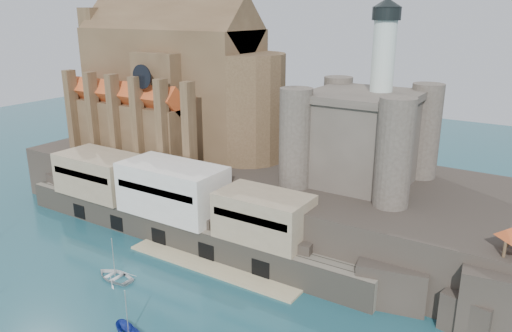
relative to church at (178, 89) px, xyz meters
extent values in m
plane|color=#184550|center=(24.13, -41.85, -22.13)|extent=(300.00, 300.00, 0.00)
cube|color=black|center=(24.13, -1.85, -17.13)|extent=(100.00, 34.00, 10.00)
cube|color=black|center=(-13.87, -18.35, -19.13)|extent=(9.00, 5.00, 6.00)
cube|color=black|center=(2.13, -18.35, -19.13)|extent=(9.00, 5.00, 6.00)
cube|color=black|center=(19.13, -18.35, -19.13)|extent=(9.00, 5.00, 6.00)
cube|color=black|center=(36.13, -18.35, -19.13)|extent=(9.00, 5.00, 6.00)
cube|color=black|center=(52.13, -18.35, -19.13)|extent=(9.00, 5.00, 6.00)
cube|color=#6D6657|center=(16.13, -19.35, -19.88)|extent=(70.00, 6.00, 4.50)
cube|color=tan|center=(26.13, -23.85, -21.98)|extent=(30.00, 4.00, 0.40)
cube|color=black|center=(-5.87, -22.25, -20.53)|extent=(3.00, 0.40, 2.60)
cube|color=black|center=(4.13, -22.25, -20.53)|extent=(3.00, 0.40, 2.60)
cube|color=black|center=(14.13, -22.25, -20.53)|extent=(3.00, 0.40, 2.60)
cube|color=black|center=(24.13, -22.25, -20.53)|extent=(3.00, 0.40, 2.60)
cube|color=black|center=(34.13, -22.25, -20.53)|extent=(3.00, 0.40, 2.60)
cube|color=#9C8869|center=(-3.87, -18.35, -13.88)|extent=(16.00, 9.00, 7.50)
cube|color=silver|center=(14.13, -18.35, -13.38)|extent=(18.00, 9.00, 8.50)
cube|color=#9C8869|center=(32.13, -18.35, -14.13)|extent=(14.00, 8.00, 7.00)
cube|color=brown|center=(-1.87, 0.15, -0.13)|extent=(38.00, 14.00, 24.00)
cube|color=brown|center=(-1.87, 0.15, 11.87)|extent=(38.00, 13.01, 13.01)
cylinder|color=brown|center=(17.13, 0.15, -2.13)|extent=(14.00, 14.00, 20.00)
cube|color=brown|center=(2.13, 0.15, -2.13)|extent=(10.00, 20.00, 20.00)
cube|color=brown|center=(-5.87, -9.35, -7.13)|extent=(28.00, 5.00, 10.00)
cube|color=brown|center=(-5.87, 9.65, -7.13)|extent=(28.00, 5.00, 10.00)
cube|color=#C14B21|center=(-5.87, -9.35, -0.53)|extent=(28.00, 5.66, 5.66)
cube|color=#C14B21|center=(-5.87, 9.65, -0.53)|extent=(28.00, 5.66, 5.66)
cube|color=brown|center=(-20.87, 0.15, 1.87)|extent=(4.00, 10.00, 28.00)
cylinder|color=black|center=(2.13, -11.90, 3.87)|extent=(4.40, 0.30, 4.40)
cube|color=brown|center=(-17.87, -12.35, -4.13)|extent=(1.60, 2.20, 16.00)
cube|color=brown|center=(-11.67, -12.35, -4.13)|extent=(1.60, 2.20, 16.00)
cube|color=brown|center=(-5.47, -12.35, -4.13)|extent=(1.60, 2.20, 16.00)
cube|color=brown|center=(0.73, -12.35, -4.13)|extent=(1.60, 2.20, 16.00)
cube|color=brown|center=(6.93, -12.35, -4.13)|extent=(1.60, 2.20, 16.00)
cube|color=brown|center=(13.13, -12.35, -4.13)|extent=(1.60, 2.20, 16.00)
cube|color=#4C453C|center=(40.13, -0.85, -5.13)|extent=(16.00, 16.00, 14.00)
cube|color=#4C453C|center=(40.13, -0.85, 2.27)|extent=(17.00, 17.00, 1.20)
cylinder|color=#4C453C|center=(32.13, -8.85, -4.13)|extent=(5.20, 5.20, 16.00)
cylinder|color=#4C453C|center=(48.13, -8.85, -4.13)|extent=(5.20, 5.20, 16.00)
cylinder|color=#4C453C|center=(32.13, 7.15, -4.13)|extent=(5.20, 5.20, 16.00)
cylinder|color=#4C453C|center=(48.13, 7.15, -4.13)|extent=(5.20, 5.20, 16.00)
cylinder|color=silver|center=(42.13, 1.15, 7.87)|extent=(3.60, 3.60, 12.00)
cylinder|color=black|center=(42.13, 1.15, 14.87)|extent=(4.40, 4.40, 2.00)
cone|color=black|center=(42.13, 1.15, 16.47)|extent=(4.60, 4.60, 1.40)
cube|color=black|center=(62.13, -18.85, -19.63)|extent=(6.00, 5.00, 5.00)
cylinder|color=brown|center=(64.53, -17.45, -11.83)|extent=(0.36, 0.36, 3.20)
cylinder|color=brown|center=(64.53, -14.25, -11.83)|extent=(0.36, 0.36, 3.20)
imported|color=white|center=(16.14, -33.76, -22.13)|extent=(1.51, 4.61, 6.38)
camera|label=1|loc=(68.48, -77.06, 15.44)|focal=35.00mm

